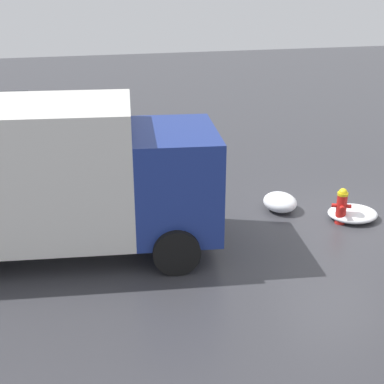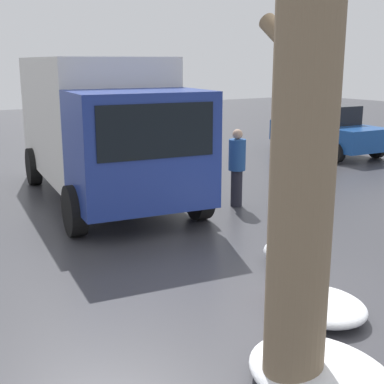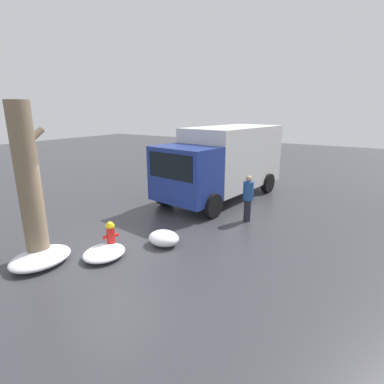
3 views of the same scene
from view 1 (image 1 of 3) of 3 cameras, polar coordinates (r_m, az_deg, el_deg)
name	(u,v)px [view 1 (image 1 of 3)]	position (r m, az deg, el deg)	size (l,w,h in m)	color
ground_plane	(340,223)	(12.71, 15.46, -3.21)	(60.00, 60.00, 0.00)	#38383D
fire_hydrant	(342,206)	(12.53, 15.66, -1.40)	(0.43, 0.35, 0.85)	red
delivery_truck	(42,174)	(10.80, -15.74, 1.83)	(6.83, 3.36, 3.06)	navy
pedestrian	(142,169)	(13.11, -5.32, 2.50)	(0.35, 0.35, 1.63)	#23232D
parked_car	(4,119)	(19.26, -19.38, 7.40)	(4.00, 2.11, 1.59)	#194793
snow_pile_curbside	(353,214)	(12.96, 16.75, -2.21)	(1.16, 1.01, 0.26)	white
snow_pile_by_tree	(280,202)	(13.01, 9.37, -1.06)	(0.78, 0.92, 0.42)	white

